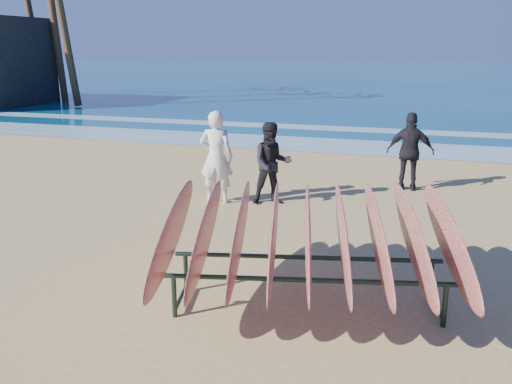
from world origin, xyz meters
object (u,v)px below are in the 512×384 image
(person_white, at_px, (216,157))
(person_dark_b, at_px, (410,152))
(person_dark_a, at_px, (272,164))
(surfboard_rack, at_px, (308,237))

(person_white, xyz_separation_m, person_dark_b, (3.52, 2.07, -0.07))
(person_white, height_order, person_dark_a, person_white)
(surfboard_rack, bearing_deg, person_dark_b, 68.20)
(surfboard_rack, bearing_deg, person_dark_a, 98.14)
(surfboard_rack, distance_m, person_dark_b, 5.96)
(person_dark_b, bearing_deg, surfboard_rack, 80.33)
(surfboard_rack, distance_m, person_dark_a, 4.33)
(person_dark_a, xyz_separation_m, person_dark_b, (2.48, 1.85, 0.03))
(person_dark_a, relative_size, person_dark_b, 0.96)
(surfboard_rack, relative_size, person_dark_b, 2.25)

